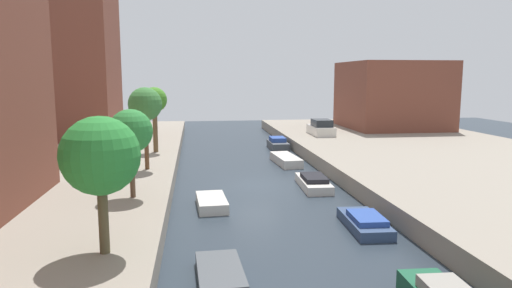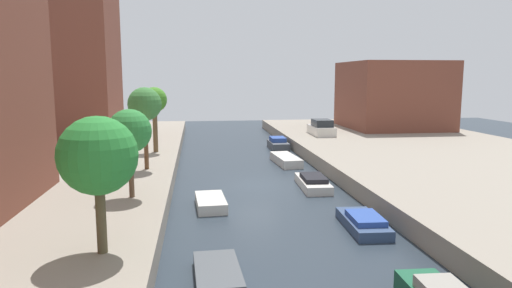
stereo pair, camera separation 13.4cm
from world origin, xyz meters
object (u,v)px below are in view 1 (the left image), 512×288
Objects in this scene: parked_car at (321,128)px; moored_boat_right_4 at (286,160)px; street_tree_0 at (100,157)px; street_tree_2 at (145,105)px; street_tree_1 at (131,132)px; moored_boat_left_2 at (212,203)px; moored_boat_right_3 at (314,182)px; apartment_tower_far at (56,34)px; moored_boat_left_1 at (220,274)px; moored_boat_right_2 at (365,222)px; low_block_right at (392,95)px; street_tree_3 at (154,102)px; moored_boat_right_5 at (278,144)px.

parked_car reaches higher than moored_boat_right_4.
street_tree_0 is 0.89× the size of street_tree_2.
moored_boat_right_4 is (-5.32, -9.16, -1.32)m from parked_car.
street_tree_1 is 1.32× the size of moored_boat_left_2.
apartment_tower_far is at bearing 136.84° from moored_boat_right_3.
apartment_tower_far is 31.73m from street_tree_0.
moored_boat_right_2 is at bearing 33.19° from moored_boat_left_1.
street_tree_2 is at bearing -140.77° from low_block_right.
street_tree_1 is 0.98× the size of moored_boat_right_3.
moored_boat_left_1 is (3.68, -14.00, -4.71)m from street_tree_2.
parked_car is at bearing 72.94° from moored_boat_right_3.
street_tree_2 reaches higher than street_tree_3.
moored_boat_right_4 is (9.84, -0.90, -4.48)m from street_tree_3.
apartment_tower_far reaches higher than street_tree_3.
apartment_tower_far is at bearing 177.11° from parked_car.
street_tree_1 is 0.97× the size of parked_car.
street_tree_1 is 9.08m from moored_boat_left_1.
moored_boat_right_5 is (0.58, 15.13, 0.12)m from moored_boat_right_3.
moored_boat_left_2 is (3.73, -12.01, -4.54)m from street_tree_3.
parked_car is at bearing 78.75° from moored_boat_right_2.
apartment_tower_far is at bearing 121.28° from moored_boat_left_2.
moored_boat_right_4 is 1.26× the size of moored_boat_right_5.
moored_boat_right_3 is at bearing -11.77° from street_tree_2.
apartment_tower_far is 5.26× the size of moored_boat_right_5.
street_tree_3 is at bearing 107.25° from moored_boat_left_2.
parked_car is at bearing 60.60° from moored_boat_left_2.
moored_boat_right_3 is (19.32, -18.11, -10.14)m from apartment_tower_far.
apartment_tower_far is 1.79× the size of low_block_right.
apartment_tower_far is at bearing 151.52° from moored_boat_right_4.
moored_boat_right_2 reaches higher than moored_boat_right_4.
street_tree_2 is 1.33× the size of moored_boat_right_2.
moored_boat_right_5 is (10.56, 6.52, -4.35)m from street_tree_3.
street_tree_2 is at bearing 136.73° from moored_boat_right_2.
apartment_tower_far is 6.03× the size of moored_boat_left_2.
low_block_right is 2.11× the size of street_tree_2.
street_tree_1 is 11.38m from moored_boat_right_2.
street_tree_0 is 1.18× the size of moored_boat_right_2.
street_tree_0 is at bearing -159.01° from moored_boat_right_2.
moored_boat_right_5 is (0.27, 22.73, 0.16)m from moored_boat_right_2.
apartment_tower_far is 19.37m from street_tree_2.
parked_car reaches higher than moored_boat_right_2.
low_block_right is 26.97m from moored_boat_right_3.
moored_boat_right_5 is at bearing 31.69° from street_tree_3.
moored_boat_left_2 is at bearing -72.75° from street_tree_3.
moored_boat_left_2 is at bearing -110.23° from moored_boat_right_5.
apartment_tower_far reaches higher than moored_boat_right_2.
street_tree_2 is 12.24m from moored_boat_right_4.
parked_car reaches higher than moored_boat_right_5.
street_tree_0 is 0.91× the size of street_tree_3.
moored_boat_right_2 is at bearing -16.32° from street_tree_1.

